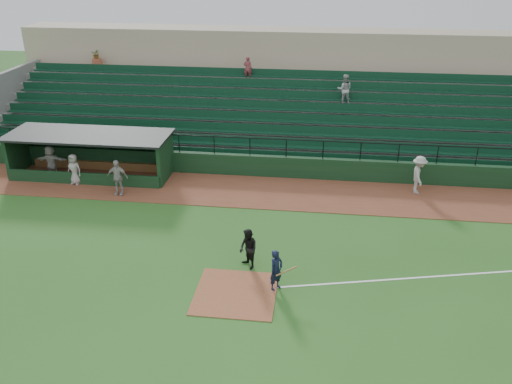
# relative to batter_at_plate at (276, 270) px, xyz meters

# --- Properties ---
(ground) EXTENTS (90.00, 90.00, 0.00)m
(ground) POSITION_rel_batter_at_plate_xyz_m (-1.46, 0.50, -0.83)
(ground) COLOR #24541B
(ground) RESTS_ON ground
(warning_track) EXTENTS (40.00, 4.00, 0.03)m
(warning_track) POSITION_rel_batter_at_plate_xyz_m (-1.46, 8.50, -0.81)
(warning_track) COLOR brown
(warning_track) RESTS_ON ground
(home_plate_dirt) EXTENTS (3.00, 3.00, 0.03)m
(home_plate_dirt) POSITION_rel_batter_at_plate_xyz_m (-1.46, -0.50, -0.81)
(home_plate_dirt) COLOR brown
(home_plate_dirt) RESTS_ON ground
(foul_line) EXTENTS (17.49, 4.44, 0.01)m
(foul_line) POSITION_rel_batter_at_plate_xyz_m (6.54, 1.70, -0.82)
(foul_line) COLOR white
(foul_line) RESTS_ON ground
(stadium_structure) EXTENTS (38.00, 13.08, 6.40)m
(stadium_structure) POSITION_rel_batter_at_plate_xyz_m (-1.46, 16.96, 1.48)
(stadium_structure) COLOR black
(stadium_structure) RESTS_ON ground
(dugout) EXTENTS (8.90, 3.20, 2.42)m
(dugout) POSITION_rel_batter_at_plate_xyz_m (-11.21, 10.06, 0.51)
(dugout) COLOR black
(dugout) RESTS_ON ground
(batter_at_plate) EXTENTS (1.13, 0.73, 1.65)m
(batter_at_plate) POSITION_rel_batter_at_plate_xyz_m (0.00, 0.00, 0.00)
(batter_at_plate) COLOR black
(batter_at_plate) RESTS_ON ground
(umpire) EXTENTS (1.02, 1.04, 1.68)m
(umpire) POSITION_rel_batter_at_plate_xyz_m (-1.24, 1.34, 0.02)
(umpire) COLOR black
(umpire) RESTS_ON ground
(runner) EXTENTS (0.75, 1.30, 2.00)m
(runner) POSITION_rel_batter_at_plate_xyz_m (6.47, 9.44, 0.21)
(runner) COLOR #A39E99
(runner) RESTS_ON warning_track
(dugout_player_a) EXTENTS (1.12, 0.49, 1.88)m
(dugout_player_a) POSITION_rel_batter_at_plate_xyz_m (-8.84, 7.28, 0.15)
(dugout_player_a) COLOR #A19C96
(dugout_player_a) RESTS_ON warning_track
(dugout_player_b) EXTENTS (0.93, 0.71, 1.69)m
(dugout_player_b) POSITION_rel_batter_at_plate_xyz_m (-11.62, 8.27, 0.05)
(dugout_player_b) COLOR #9C9892
(dugout_player_b) RESTS_ON warning_track
(dugout_player_c) EXTENTS (1.76, 0.63, 1.87)m
(dugout_player_c) POSITION_rel_batter_at_plate_xyz_m (-13.24, 8.98, 0.14)
(dugout_player_c) COLOR #A09B96
(dugout_player_c) RESTS_ON warning_track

